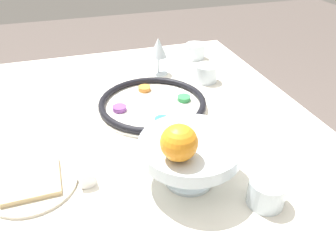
{
  "coord_description": "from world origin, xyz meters",
  "views": [
    {
      "loc": [
        0.77,
        -0.13,
        1.29
      ],
      "look_at": [
        0.09,
        0.08,
        0.81
      ],
      "focal_mm": 35.0,
      "sensor_mm": 36.0,
      "label": 1
    }
  ],
  "objects_px": {
    "cup_mid": "(267,192)",
    "cup_far": "(195,51)",
    "fruit_stand": "(190,150)",
    "cup_near": "(206,73)",
    "orange_fruit": "(179,143)",
    "napkin_roll": "(81,160)",
    "seder_plate": "(153,104)",
    "bread_plate": "(32,182)",
    "wine_glass": "(158,49)"
  },
  "relations": [
    {
      "from": "bread_plate",
      "to": "cup_mid",
      "type": "distance_m",
      "value": 0.51
    },
    {
      "from": "wine_glass",
      "to": "bread_plate",
      "type": "relative_size",
      "value": 0.68
    },
    {
      "from": "cup_mid",
      "to": "seder_plate",
      "type": "bearing_deg",
      "value": -164.68
    },
    {
      "from": "bread_plate",
      "to": "cup_mid",
      "type": "bearing_deg",
      "value": 66.67
    },
    {
      "from": "bread_plate",
      "to": "cup_far",
      "type": "height_order",
      "value": "cup_far"
    },
    {
      "from": "cup_far",
      "to": "orange_fruit",
      "type": "bearing_deg",
      "value": -24.11
    },
    {
      "from": "cup_near",
      "to": "seder_plate",
      "type": "bearing_deg",
      "value": -61.5
    },
    {
      "from": "wine_glass",
      "to": "cup_mid",
      "type": "relative_size",
      "value": 1.75
    },
    {
      "from": "napkin_roll",
      "to": "cup_mid",
      "type": "bearing_deg",
      "value": 56.67
    },
    {
      "from": "wine_glass",
      "to": "bread_plate",
      "type": "xyz_separation_m",
      "value": [
        0.48,
        -0.43,
        -0.09
      ]
    },
    {
      "from": "napkin_roll",
      "to": "cup_mid",
      "type": "distance_m",
      "value": 0.43
    },
    {
      "from": "seder_plate",
      "to": "napkin_roll",
      "type": "distance_m",
      "value": 0.32
    },
    {
      "from": "seder_plate",
      "to": "wine_glass",
      "type": "bearing_deg",
      "value": 159.57
    },
    {
      "from": "wine_glass",
      "to": "cup_near",
      "type": "height_order",
      "value": "wine_glass"
    },
    {
      "from": "seder_plate",
      "to": "orange_fruit",
      "type": "height_order",
      "value": "orange_fruit"
    },
    {
      "from": "cup_mid",
      "to": "wine_glass",
      "type": "bearing_deg",
      "value": -177.13
    },
    {
      "from": "fruit_stand",
      "to": "cup_far",
      "type": "height_order",
      "value": "fruit_stand"
    },
    {
      "from": "wine_glass",
      "to": "cup_mid",
      "type": "xyz_separation_m",
      "value": [
        0.68,
        0.03,
        -0.06
      ]
    },
    {
      "from": "bread_plate",
      "to": "cup_mid",
      "type": "relative_size",
      "value": 2.55
    },
    {
      "from": "cup_mid",
      "to": "bread_plate",
      "type": "bearing_deg",
      "value": -113.33
    },
    {
      "from": "bread_plate",
      "to": "cup_near",
      "type": "relative_size",
      "value": 2.55
    },
    {
      "from": "seder_plate",
      "to": "bread_plate",
      "type": "bearing_deg",
      "value": -54.62
    },
    {
      "from": "napkin_roll",
      "to": "cup_near",
      "type": "distance_m",
      "value": 0.57
    },
    {
      "from": "fruit_stand",
      "to": "seder_plate",
      "type": "bearing_deg",
      "value": 179.08
    },
    {
      "from": "orange_fruit",
      "to": "bread_plate",
      "type": "bearing_deg",
      "value": -113.99
    },
    {
      "from": "orange_fruit",
      "to": "cup_far",
      "type": "distance_m",
      "value": 0.79
    },
    {
      "from": "seder_plate",
      "to": "cup_mid",
      "type": "height_order",
      "value": "cup_mid"
    },
    {
      "from": "fruit_stand",
      "to": "cup_near",
      "type": "bearing_deg",
      "value": 152.75
    },
    {
      "from": "fruit_stand",
      "to": "orange_fruit",
      "type": "bearing_deg",
      "value": -43.54
    },
    {
      "from": "cup_near",
      "to": "cup_far",
      "type": "xyz_separation_m",
      "value": [
        -0.21,
        0.04,
        0.0
      ]
    },
    {
      "from": "bread_plate",
      "to": "cup_far",
      "type": "distance_m",
      "value": 0.85
    },
    {
      "from": "cup_near",
      "to": "cup_mid",
      "type": "relative_size",
      "value": 1.0
    },
    {
      "from": "seder_plate",
      "to": "wine_glass",
      "type": "relative_size",
      "value": 2.42
    },
    {
      "from": "wine_glass",
      "to": "napkin_roll",
      "type": "relative_size",
      "value": 0.81
    },
    {
      "from": "wine_glass",
      "to": "orange_fruit",
      "type": "relative_size",
      "value": 1.85
    },
    {
      "from": "bread_plate",
      "to": "fruit_stand",
      "type": "bearing_deg",
      "value": 75.4
    },
    {
      "from": "seder_plate",
      "to": "cup_near",
      "type": "distance_m",
      "value": 0.26
    },
    {
      "from": "orange_fruit",
      "to": "cup_far",
      "type": "bearing_deg",
      "value": 155.89
    },
    {
      "from": "orange_fruit",
      "to": "cup_near",
      "type": "height_order",
      "value": "orange_fruit"
    },
    {
      "from": "orange_fruit",
      "to": "napkin_roll",
      "type": "height_order",
      "value": "orange_fruit"
    },
    {
      "from": "orange_fruit",
      "to": "napkin_roll",
      "type": "relative_size",
      "value": 0.44
    },
    {
      "from": "cup_near",
      "to": "cup_far",
      "type": "relative_size",
      "value": 1.0
    },
    {
      "from": "cup_mid",
      "to": "cup_far",
      "type": "xyz_separation_m",
      "value": [
        -0.78,
        0.15,
        0.0
      ]
    },
    {
      "from": "seder_plate",
      "to": "napkin_roll",
      "type": "bearing_deg",
      "value": -47.72
    },
    {
      "from": "wine_glass",
      "to": "fruit_stand",
      "type": "bearing_deg",
      "value": -9.31
    },
    {
      "from": "orange_fruit",
      "to": "cup_mid",
      "type": "bearing_deg",
      "value": 67.84
    },
    {
      "from": "fruit_stand",
      "to": "napkin_roll",
      "type": "distance_m",
      "value": 0.27
    },
    {
      "from": "orange_fruit",
      "to": "fruit_stand",
      "type": "bearing_deg",
      "value": 136.46
    },
    {
      "from": "fruit_stand",
      "to": "napkin_roll",
      "type": "relative_size",
      "value": 1.32
    },
    {
      "from": "napkin_roll",
      "to": "cup_mid",
      "type": "height_order",
      "value": "cup_mid"
    }
  ]
}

